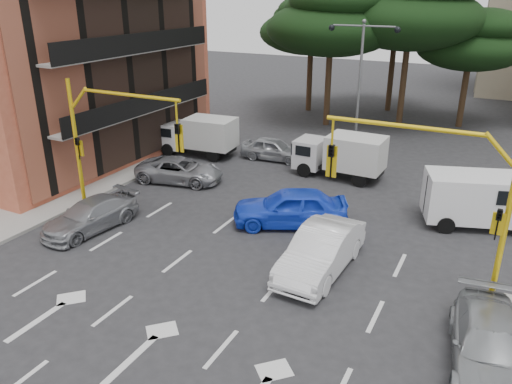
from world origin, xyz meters
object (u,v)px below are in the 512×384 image
street_lamp_center (361,64)px  car_silver_cross_b (273,149)px  car_blue_compact (290,207)px  car_silver_wagon (90,215)px  van_white (482,200)px  box_truck_a (198,136)px  car_white_hatch (321,251)px  car_silver_parked (489,346)px  signal_mast_right (446,187)px  signal_mast_left (105,133)px  box_truck_b (340,156)px  car_silver_cross_a (180,170)px

street_lamp_center → car_silver_cross_b: size_ratio=2.01×
car_blue_compact → car_silver_wagon: bearing=-85.8°
car_silver_wagon → van_white: bearing=36.0°
car_silver_cross_b → box_truck_a: 4.69m
car_white_hatch → car_silver_cross_b: 12.84m
car_silver_cross_b → car_silver_parked: size_ratio=0.82×
signal_mast_right → car_silver_cross_b: size_ratio=1.55×
signal_mast_right → car_silver_parked: signal_mast_right is taller
street_lamp_center → car_white_hatch: bearing=-78.1°
car_blue_compact → signal_mast_left: bearing=-94.7°
signal_mast_right → box_truck_a: (-15.26, 9.34, -2.70)m
signal_mast_left → box_truck_b: size_ratio=1.24×
street_lamp_center → car_blue_compact: 12.11m
car_silver_cross_a → box_truck_b: (7.26, 4.50, 0.56)m
street_lamp_center → van_white: street_lamp_center is taller
signal_mast_left → box_truck_a: signal_mast_left is taller
car_silver_wagon → car_silver_cross_b: size_ratio=1.13×
car_silver_parked → box_truck_a: 21.06m
car_silver_wagon → car_silver_parked: (15.53, -1.46, 0.05)m
car_blue_compact → car_silver_cross_a: (-7.29, 2.19, -0.20)m
car_white_hatch → car_blue_compact: (-2.50, 3.01, 0.02)m
car_white_hatch → car_silver_cross_b: bearing=125.3°
signal_mast_left → car_silver_parked: (15.50, -2.86, -3.20)m
signal_mast_left → car_silver_cross_b: size_ratio=1.55×
signal_mast_right → signal_mast_left: (-13.61, 0.00, 0.00)m
car_blue_compact → box_truck_a: bearing=-151.8°
car_silver_cross_a → box_truck_a: box_truck_a is taller
box_truck_b → car_blue_compact: bearing=-178.0°
car_silver_wagon → car_silver_cross_a: bearing=97.2°
car_silver_parked → signal_mast_left: bearing=162.0°
car_silver_cross_b → van_white: (11.73, -4.12, 0.50)m
signal_mast_left → car_white_hatch: size_ratio=1.23×
box_truck_a → box_truck_b: bearing=-93.9°
signal_mast_right → car_white_hatch: 4.90m
car_white_hatch → signal_mast_left: bearing=-178.6°
signal_mast_right → van_white: size_ratio=1.29×
street_lamp_center → box_truck_a: bearing=-151.1°
signal_mast_right → signal_mast_left: same height
car_blue_compact → van_white: size_ratio=1.04×
car_silver_cross_a → van_white: van_white is taller
signal_mast_left → car_silver_wagon: signal_mast_left is taller
car_silver_cross_a → signal_mast_left: bearing=167.9°
car_white_hatch → box_truck_b: 10.03m
street_lamp_center → car_silver_parked: street_lamp_center is taller
street_lamp_center → box_truck_b: bearing=-84.0°
car_silver_wagon → signal_mast_right: bearing=13.5°
car_white_hatch → car_silver_cross_a: (-9.79, 5.20, -0.17)m
car_silver_cross_a → van_white: (14.55, 1.47, 0.53)m
car_silver_cross_b → car_white_hatch: bearing=-151.2°
car_blue_compact → car_silver_cross_b: 8.98m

